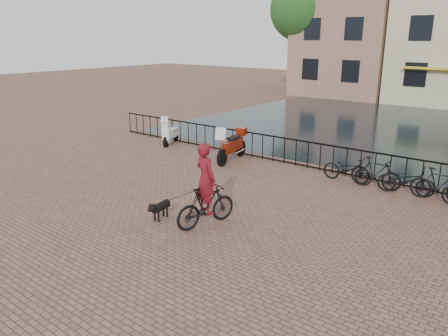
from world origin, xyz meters
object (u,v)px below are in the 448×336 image
Objects in this scene: dog at (161,209)px; cyclist at (206,190)px; scooter at (171,129)px; motorcycle at (232,142)px.

cyclist is at bearing 10.77° from dog.
scooter is at bearing 124.21° from dog.
cyclist reaches higher than scooter.
dog is 0.56× the size of scooter.
cyclist is 9.10m from scooter.
dog is at bearing -81.62° from motorcycle.
dog is 8.51m from scooter.
motorcycle reaches higher than dog.
dog is at bearing 33.52° from cyclist.
scooter reaches higher than dog.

